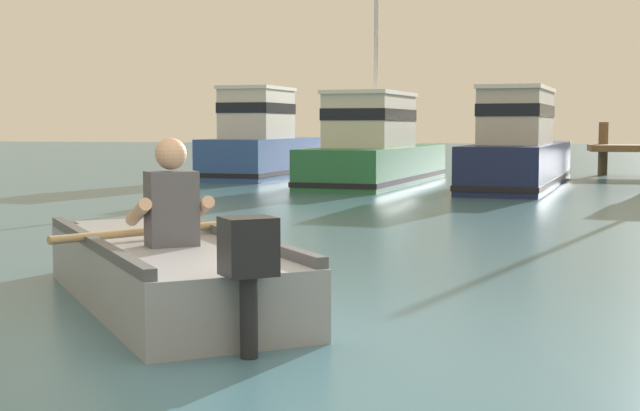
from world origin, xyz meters
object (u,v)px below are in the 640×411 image
moored_boat_blue (262,145)px  moored_boat_navy (519,150)px  moored_boat_green (375,150)px  rowboat_with_person (164,268)px

moored_boat_blue → moored_boat_navy: 6.39m
moored_boat_green → moored_boat_navy: size_ratio=0.91×
rowboat_with_person → moored_boat_navy: size_ratio=0.47×
rowboat_with_person → moored_boat_navy: 13.42m
moored_boat_blue → moored_boat_green: bearing=-29.1°
moored_boat_green → moored_boat_navy: bearing=-5.1°
rowboat_with_person → moored_boat_blue: 15.55m
rowboat_with_person → moored_boat_blue: (-3.55, 15.13, 0.56)m
moored_boat_green → moored_boat_navy: 3.06m
moored_boat_navy → rowboat_with_person: bearing=-100.9°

